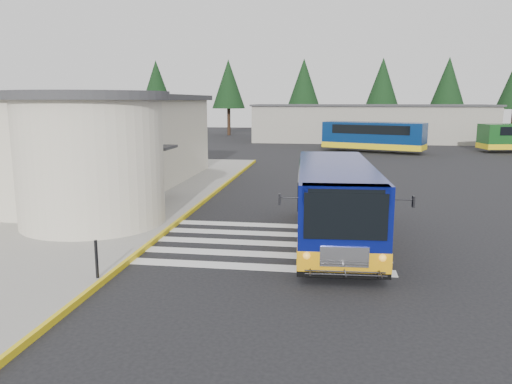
# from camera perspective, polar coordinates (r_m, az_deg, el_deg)

# --- Properties ---
(ground) EXTENTS (140.00, 140.00, 0.00)m
(ground) POSITION_cam_1_polar(r_m,az_deg,el_deg) (17.21, 2.79, -5.19)
(ground) COLOR black
(ground) RESTS_ON ground
(sidewalk) EXTENTS (10.00, 34.00, 0.15)m
(sidewalk) POSITION_cam_1_polar(r_m,az_deg,el_deg) (23.53, -18.54, -1.29)
(sidewalk) COLOR gray
(sidewalk) RESTS_ON ground
(curb_strip) EXTENTS (0.12, 34.00, 0.16)m
(curb_strip) POSITION_cam_1_polar(r_m,az_deg,el_deg) (21.75, -6.82, -1.73)
(curb_strip) COLOR yellow
(curb_strip) RESTS_ON ground
(station_building) EXTENTS (12.70, 18.70, 4.80)m
(station_building) POSITION_cam_1_polar(r_m,az_deg,el_deg) (26.59, -19.58, 5.37)
(station_building) COLOR beige
(station_building) RESTS_ON ground
(crosswalk) EXTENTS (8.00, 5.35, 0.01)m
(crosswalk) POSITION_cam_1_polar(r_m,az_deg,el_deg) (16.50, 0.78, -5.85)
(crosswalk) COLOR silver
(crosswalk) RESTS_ON ground
(depot_building) EXTENTS (26.40, 8.40, 4.20)m
(depot_building) POSITION_cam_1_polar(r_m,az_deg,el_deg) (58.72, 12.87, 7.69)
(depot_building) COLOR gray
(depot_building) RESTS_ON ground
(tree_line) EXTENTS (58.40, 4.40, 10.00)m
(tree_line) POSITION_cam_1_polar(r_m,az_deg,el_deg) (66.70, 12.77, 12.00)
(tree_line) COLOR black
(tree_line) RESTS_ON ground
(transit_bus) EXTENTS (3.32, 9.23, 2.57)m
(transit_bus) POSITION_cam_1_polar(r_m,az_deg,el_deg) (16.65, 9.00, -1.49)
(transit_bus) COLOR #070E59
(transit_bus) RESTS_ON ground
(pedestrian_a) EXTENTS (0.71, 0.76, 1.75)m
(pedestrian_a) POSITION_cam_1_polar(r_m,az_deg,el_deg) (17.52, -20.57, -2.12)
(pedestrian_a) COLOR black
(pedestrian_a) RESTS_ON sidewalk
(pedestrian_b) EXTENTS (0.65, 0.83, 1.68)m
(pedestrian_b) POSITION_cam_1_polar(r_m,az_deg,el_deg) (18.05, -18.80, -1.77)
(pedestrian_b) COLOR black
(pedestrian_b) RESTS_ON sidewalk
(bollard) EXTENTS (0.08, 0.08, 1.00)m
(bollard) POSITION_cam_1_polar(r_m,az_deg,el_deg) (13.44, -17.76, -7.32)
(bollard) COLOR black
(bollard) RESTS_ON sidewalk
(far_bus_a) EXTENTS (9.34, 5.59, 2.33)m
(far_bus_a) POSITION_cam_1_polar(r_m,az_deg,el_deg) (46.69, 13.28, 6.31)
(far_bus_a) COLOR #06204C
(far_bus_a) RESTS_ON ground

